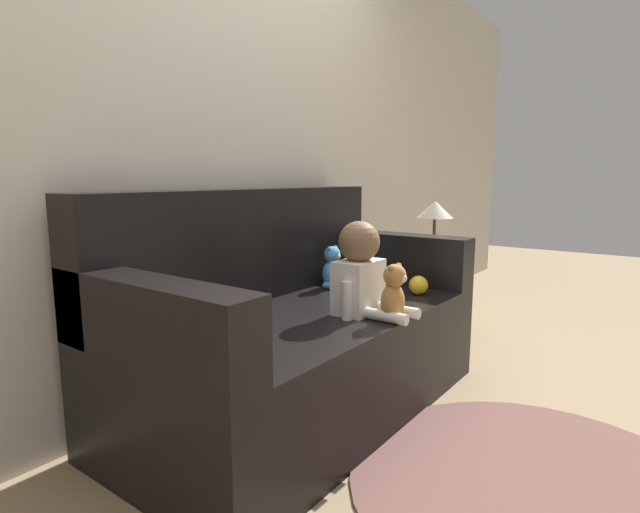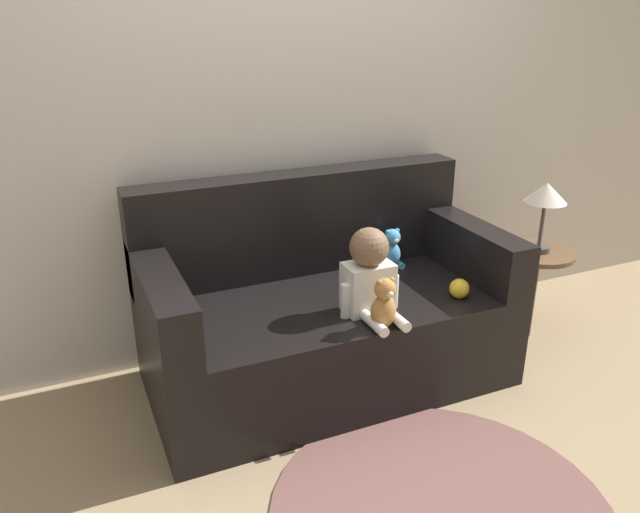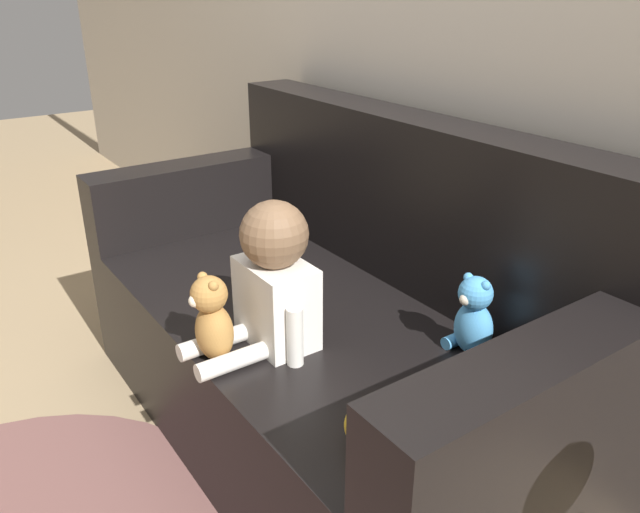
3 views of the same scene
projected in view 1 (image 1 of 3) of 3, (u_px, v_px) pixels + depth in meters
ground_plane at (307, 409)px, 2.26m from camera, size 12.00×12.00×0.00m
wall_back at (219, 121)px, 2.36m from camera, size 8.00×0.05×2.60m
couch at (296, 333)px, 2.24m from camera, size 1.72×0.87×0.98m
person_baby at (361, 271)px, 2.10m from camera, size 0.29×0.34×0.39m
teddy_bear_brown at (393, 293)px, 2.00m from camera, size 0.11×0.11×0.23m
plush_toy_side at (332, 268)px, 2.61m from camera, size 0.13×0.10×0.22m
toy_ball at (418, 285)px, 2.46m from camera, size 0.09×0.09×0.09m
floor_rug at (539, 487)px, 1.68m from camera, size 1.28×1.28×0.01m
side_table at (434, 240)px, 3.10m from camera, size 0.39×0.39×0.89m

